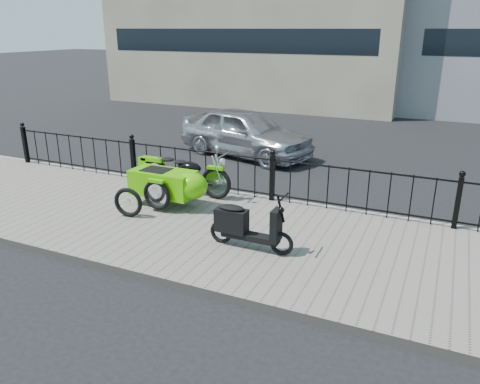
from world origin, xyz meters
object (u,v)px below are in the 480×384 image
at_px(scooter, 245,226).
at_px(spare_tire, 128,202).
at_px(sedan_car, 246,132).
at_px(motorcycle_sidecar, 175,182).

relative_size(scooter, spare_tire, 2.52).
distance_m(spare_tire, sedan_car, 5.48).
relative_size(spare_tire, sedan_car, 0.14).
relative_size(scooter, sedan_car, 0.36).
bearing_deg(scooter, spare_tire, 173.58).
bearing_deg(motorcycle_sidecar, sedan_car, 95.56).
height_order(motorcycle_sidecar, scooter, scooter).
xyz_separation_m(motorcycle_sidecar, scooter, (2.11, -1.25, -0.09)).
height_order(motorcycle_sidecar, sedan_car, sedan_car).
relative_size(motorcycle_sidecar, scooter, 1.56).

